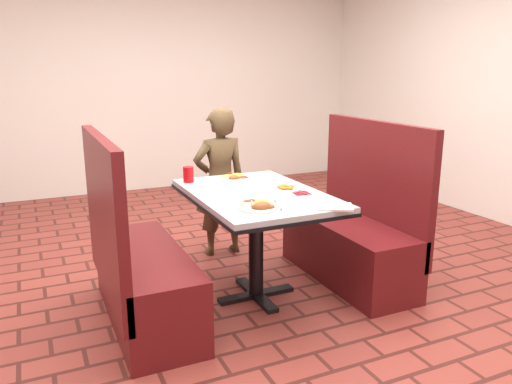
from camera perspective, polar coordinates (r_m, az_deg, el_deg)
room at (r=3.21m, az=0.00°, el=20.57°), size 7.00×7.04×2.82m
dining_table at (r=3.31m, az=0.00°, el=-1.61°), size 0.81×1.21×0.75m
booth_bench_left at (r=3.19m, az=-13.32°, el=-8.83°), size 0.47×1.20×1.17m
booth_bench_right at (r=3.80m, az=11.06°, el=-4.95°), size 0.47×1.20×1.17m
diner_person at (r=4.16m, az=-4.15°, el=1.11°), size 0.45×0.30×1.24m
near_dinner_plate at (r=2.89m, az=0.33°, el=-1.37°), size 0.26×0.26×0.08m
far_dinner_plate at (r=3.66m, az=-2.41°, el=1.83°), size 0.25×0.25×0.06m
plantain_plate at (r=3.35m, az=3.52°, el=0.45°), size 0.20×0.20×0.03m
maroon_napkin at (r=3.26m, az=5.20°, el=-0.14°), size 0.11×0.11×0.00m
spoon_utensil at (r=3.26m, az=5.34°, el=-0.10°), size 0.04×0.13×0.00m
red_tumbler at (r=3.59m, az=-7.74°, el=2.01°), size 0.07×0.07×0.11m
paper_napkin at (r=2.95m, az=8.89°, el=-1.67°), size 0.26×0.24×0.01m
knife_utensil at (r=2.95m, az=2.52°, el=-1.44°), size 0.06×0.18×0.00m
fork_utensil at (r=2.89m, az=2.12°, el=-1.79°), size 0.08×0.13×0.00m
lettuce_shreds at (r=3.35m, az=0.19°, el=0.31°), size 0.28×0.32×0.00m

